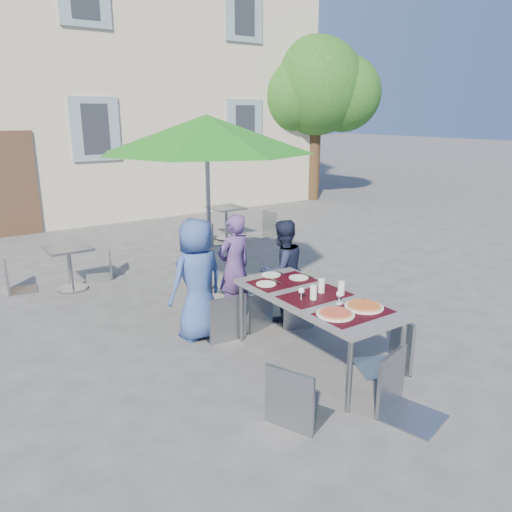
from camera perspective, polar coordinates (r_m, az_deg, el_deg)
ground at (r=5.96m, az=5.90°, el=-9.32°), size 90.00×90.00×0.00m
building at (r=16.14m, az=-23.30°, el=23.02°), size 13.60×8.20×11.10m
tree at (r=15.39m, az=6.95°, el=18.52°), size 3.60×3.00×4.70m
dining_table at (r=5.15m, az=6.74°, el=-5.11°), size 0.80×1.85×0.76m
pizza_near_left at (r=4.67m, az=9.06°, el=-6.51°), size 0.35×0.35×0.03m
pizza_near_right at (r=4.89m, az=12.25°, el=-5.61°), size 0.37×0.37×0.03m
glassware at (r=5.08m, az=7.82°, el=-3.85°), size 0.49×0.40×0.15m
place_settings at (r=5.59m, az=2.64°, el=-2.59°), size 0.69×0.48×0.01m
child_0 at (r=5.75m, az=-6.72°, el=-2.66°), size 0.75×0.54×1.42m
child_1 at (r=6.26m, az=-2.50°, el=-1.31°), size 0.53×0.38×1.36m
child_2 at (r=6.26m, az=3.02°, el=-1.66°), size 0.63×0.37×1.29m
chair_0 at (r=5.72m, az=-3.76°, el=-3.78°), size 0.49×0.50×1.03m
chair_1 at (r=6.01m, az=-0.14°, el=-3.38°), size 0.51×0.51×0.94m
chair_2 at (r=6.09m, az=4.74°, el=-3.56°), size 0.51×0.51×0.87m
chair_3 at (r=4.19m, az=4.62°, el=-11.61°), size 0.59×0.59×1.02m
chair_4 at (r=5.23m, az=15.55°, el=-6.12°), size 0.62×0.62×1.05m
chair_5 at (r=4.46m, az=16.80°, el=-10.14°), size 0.57×0.58×1.06m
patio_umbrella at (r=6.40m, az=-5.67°, el=13.58°), size 2.70×2.70×2.53m
cafe_table_0 at (r=7.84m, az=-20.54°, el=-0.73°), size 0.62×0.62×0.66m
bg_chair_l_0 at (r=8.07m, az=-26.15°, el=-0.21°), size 0.44×0.44×0.89m
bg_chair_r_0 at (r=8.26m, az=-17.14°, el=1.10°), size 0.49×0.49×0.89m
cafe_table_1 at (r=10.37m, az=-3.41°, el=4.31°), size 0.64×0.64×0.69m
bg_chair_l_1 at (r=10.04m, az=-4.82°, el=4.15°), size 0.45×0.45×0.85m
bg_chair_r_1 at (r=10.69m, az=1.14°, el=5.47°), size 0.48×0.47×1.00m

